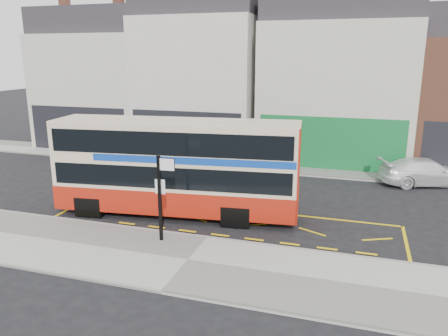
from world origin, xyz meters
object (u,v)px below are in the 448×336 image
(double_decker_bus, at_px, (177,166))
(car_grey, at_px, (237,159))
(car_white, at_px, (426,172))
(street_tree_left, at_px, (47,84))
(bus_stop_post, at_px, (161,190))
(street_tree_right, at_px, (410,111))
(car_silver, at_px, (93,148))

(double_decker_bus, distance_m, car_grey, 7.78)
(car_white, bearing_deg, car_grey, 72.60)
(car_white, distance_m, street_tree_left, 25.80)
(car_grey, height_order, car_white, car_grey)
(bus_stop_post, distance_m, car_grey, 10.67)
(car_grey, xyz_separation_m, street_tree_right, (9.36, 2.69, 2.79))
(street_tree_left, relative_size, street_tree_right, 1.28)
(double_decker_bus, relative_size, street_tree_right, 1.99)
(street_tree_left, bearing_deg, bus_stop_post, -41.27)
(car_silver, height_order, car_white, car_silver)
(double_decker_bus, height_order, street_tree_left, street_tree_left)
(car_silver, relative_size, street_tree_right, 0.87)
(car_grey, distance_m, car_white, 10.21)
(double_decker_bus, height_order, street_tree_right, street_tree_right)
(bus_stop_post, distance_m, car_silver, 14.69)
(street_tree_left, xyz_separation_m, street_tree_right, (24.52, -0.21, -1.01))
(bus_stop_post, xyz_separation_m, street_tree_left, (-15.38, 13.49, 2.53))
(car_grey, bearing_deg, street_tree_left, 65.05)
(car_grey, distance_m, street_tree_right, 10.13)
(double_decker_bus, relative_size, car_white, 2.16)
(bus_stop_post, height_order, car_white, bus_stop_post)
(double_decker_bus, height_order, bus_stop_post, double_decker_bus)
(double_decker_bus, xyz_separation_m, street_tree_left, (-14.72, 10.54, 2.43))
(car_grey, bearing_deg, car_white, -102.36)
(street_tree_left, bearing_deg, street_tree_right, -0.48)
(car_white, bearing_deg, street_tree_left, 65.02)
(street_tree_right, bearing_deg, car_silver, -172.33)
(bus_stop_post, xyz_separation_m, car_grey, (-0.21, 10.59, -1.27))
(street_tree_left, height_order, street_tree_right, street_tree_left)
(car_silver, relative_size, street_tree_left, 0.68)
(bus_stop_post, relative_size, car_grey, 0.68)
(car_grey, xyz_separation_m, street_tree_left, (-15.17, 2.90, 3.80))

